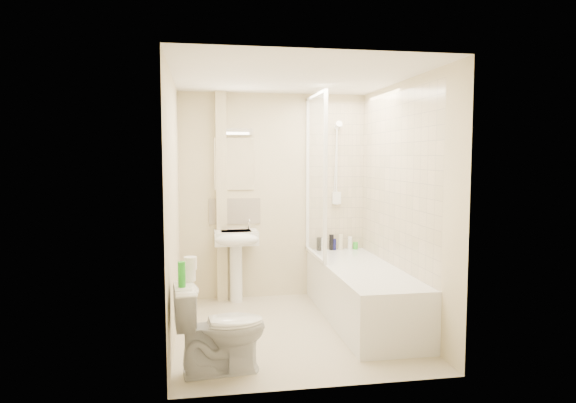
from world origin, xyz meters
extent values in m
plane|color=beige|center=(0.00, 0.00, 0.00)|extent=(2.50, 2.50, 0.00)
cube|color=beige|center=(0.00, 1.25, 1.20)|extent=(2.20, 0.02, 2.40)
cube|color=beige|center=(-1.10, 0.00, 1.20)|extent=(0.02, 2.50, 2.40)
cube|color=beige|center=(1.10, 0.00, 1.20)|extent=(0.02, 2.50, 2.40)
cube|color=white|center=(0.00, 0.00, 2.40)|extent=(2.20, 2.50, 0.02)
cube|color=beige|center=(0.75, 1.24, 1.42)|extent=(0.70, 0.01, 1.75)
cube|color=beige|center=(1.09, 0.20, 1.42)|extent=(0.01, 2.10, 1.75)
cube|color=beige|center=(-0.62, 1.19, 1.20)|extent=(0.12, 0.12, 2.40)
cube|color=beige|center=(-0.47, 1.24, 1.03)|extent=(0.60, 0.02, 0.30)
cube|color=white|center=(-0.47, 1.24, 1.58)|extent=(0.46, 0.01, 0.60)
cube|color=silver|center=(-0.47, 1.22, 1.95)|extent=(0.42, 0.07, 0.07)
cube|color=white|center=(0.75, 0.20, 0.28)|extent=(0.70, 2.10, 0.55)
cube|color=white|center=(0.75, 0.20, 0.49)|extent=(0.56, 1.96, 0.05)
cube|color=white|center=(0.40, 0.80, 1.45)|extent=(0.01, 0.90, 1.80)
cube|color=white|center=(0.40, 1.23, 1.45)|extent=(0.04, 0.04, 1.80)
cube|color=white|center=(0.40, 0.35, 1.45)|extent=(0.04, 0.04, 1.80)
cube|color=white|center=(0.40, 0.80, 2.33)|extent=(0.04, 0.90, 0.04)
cube|color=white|center=(0.40, 0.80, 0.57)|extent=(0.04, 0.90, 0.03)
cylinder|color=white|center=(0.75, 1.22, 1.55)|extent=(0.02, 0.02, 0.90)
cylinder|color=white|center=(0.75, 1.22, 1.10)|extent=(0.05, 0.05, 0.02)
cylinder|color=white|center=(0.75, 1.22, 2.00)|extent=(0.05, 0.05, 0.02)
cylinder|color=white|center=(0.75, 1.15, 2.03)|extent=(0.08, 0.11, 0.11)
cube|color=white|center=(0.75, 1.21, 1.17)|extent=(0.10, 0.05, 0.14)
cylinder|color=white|center=(0.73, 1.19, 1.60)|extent=(0.01, 0.13, 0.84)
cylinder|color=white|center=(-0.47, 1.08, 0.33)|extent=(0.14, 0.14, 0.66)
cube|color=white|center=(-0.47, 1.05, 0.75)|extent=(0.49, 0.38, 0.15)
ellipsoid|color=white|center=(-0.47, 0.88, 0.75)|extent=(0.49, 0.21, 0.15)
cube|color=silver|center=(-0.47, 1.05, 0.81)|extent=(0.34, 0.24, 0.04)
cylinder|color=white|center=(-0.63, 1.16, 0.87)|extent=(0.03, 0.03, 0.10)
cylinder|color=white|center=(-0.31, 1.16, 0.87)|extent=(0.03, 0.03, 0.10)
sphere|color=white|center=(-0.63, 1.16, 0.93)|extent=(0.04, 0.04, 0.04)
sphere|color=white|center=(-0.31, 1.16, 0.93)|extent=(0.04, 0.04, 0.04)
cylinder|color=black|center=(0.53, 1.16, 0.63)|extent=(0.06, 0.06, 0.16)
cylinder|color=white|center=(0.55, 1.16, 0.63)|extent=(0.05, 0.05, 0.15)
cylinder|color=black|center=(0.68, 1.16, 0.64)|extent=(0.05, 0.05, 0.19)
cylinder|color=#131252|center=(0.71, 1.16, 0.62)|extent=(0.05, 0.05, 0.13)
cylinder|color=beige|center=(0.79, 1.16, 0.64)|extent=(0.06, 0.06, 0.19)
cylinder|color=white|center=(0.91, 1.16, 0.63)|extent=(0.05, 0.05, 0.16)
cylinder|color=green|center=(0.98, 1.16, 0.59)|extent=(0.06, 0.06, 0.09)
imported|color=white|center=(-0.72, -0.85, 0.35)|extent=(0.53, 0.77, 0.70)
cylinder|color=white|center=(-0.96, -0.74, 0.75)|extent=(0.12, 0.12, 0.10)
cylinder|color=white|center=(-0.94, -0.77, 0.85)|extent=(0.10, 0.10, 0.10)
cylinder|color=green|center=(-1.00, -0.94, 0.80)|extent=(0.06, 0.06, 0.19)
camera|label=1|loc=(-0.85, -4.73, 1.66)|focal=32.00mm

